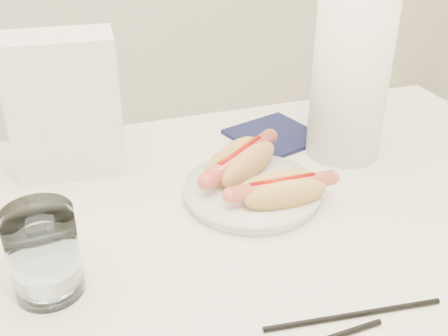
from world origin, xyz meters
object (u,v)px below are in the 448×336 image
object	(u,v)px
plate	(252,193)
napkin_box	(65,106)
paper_towel_roll	(351,75)
table	(214,281)
hotdog_left	(240,162)
hotdog_right	(282,190)
water_glass	(44,253)

from	to	relation	value
plate	napkin_box	distance (m)	0.31
plate	napkin_box	size ratio (longest dim) A/B	0.90
paper_towel_roll	table	bearing A→B (deg)	-148.24
table	hotdog_left	size ratio (longest dim) A/B	7.86
hotdog_right	paper_towel_roll	bearing A→B (deg)	38.66
table	hotdog_right	xyz separation A→B (m)	(0.11, 0.04, 0.10)
hotdog_right	napkin_box	size ratio (longest dim) A/B	0.70
table	plate	world-z (taller)	plate
table	hotdog_right	bearing A→B (deg)	21.03
hotdog_left	paper_towel_roll	xyz separation A→B (m)	(0.20, 0.04, 0.10)
hotdog_right	table	bearing A→B (deg)	-158.05
table	napkin_box	xyz separation A→B (m)	(-0.15, 0.26, 0.17)
table	water_glass	xyz separation A→B (m)	(-0.20, -0.02, 0.11)
table	paper_towel_roll	world-z (taller)	paper_towel_roll
table	water_glass	bearing A→B (deg)	-174.87
hotdog_left	hotdog_right	xyz separation A→B (m)	(0.03, -0.09, -0.00)
plate	water_glass	distance (m)	0.31
water_glass	paper_towel_roll	distance (m)	0.53
hotdog_left	hotdog_right	bearing A→B (deg)	-108.79
plate	napkin_box	xyz separation A→B (m)	(-0.24, 0.17, 0.10)
hotdog_right	napkin_box	bearing A→B (deg)	140.91
hotdog_right	paper_towel_roll	world-z (taller)	paper_towel_roll
napkin_box	paper_towel_roll	bearing A→B (deg)	-6.71
table	napkin_box	size ratio (longest dim) A/B	5.54
plate	paper_towel_roll	xyz separation A→B (m)	(0.20, 0.09, 0.13)
plate	hotdog_left	size ratio (longest dim) A/B	1.27
water_glass	plate	bearing A→B (deg)	20.48
hotdog_right	napkin_box	world-z (taller)	napkin_box
plate	water_glass	world-z (taller)	water_glass
table	hotdog_left	distance (m)	0.19
napkin_box	water_glass	bearing A→B (deg)	-95.76
napkin_box	hotdog_left	bearing A→B (deg)	-24.25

